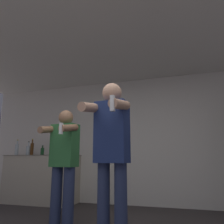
% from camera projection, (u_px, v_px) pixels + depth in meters
% --- Properties ---
extents(wall_back, '(7.00, 0.06, 2.55)m').
position_uv_depth(wall_back, '(137.00, 139.00, 4.48)').
color(wall_back, silver).
rests_on(wall_back, ground_plane).
extents(ceiling_slab, '(7.00, 3.48, 0.05)m').
position_uv_depth(ceiling_slab, '(117.00, 46.00, 3.35)').
color(ceiling_slab, silver).
rests_on(ceiling_slab, wall_back).
extents(counter, '(1.53, 0.64, 0.96)m').
position_uv_depth(counter, '(41.00, 179.00, 4.55)').
color(counter, '#BCB29E').
rests_on(counter, ground_plane).
extents(bottle_clear_vodka, '(0.07, 0.07, 0.23)m').
position_uv_depth(bottle_clear_vodka, '(42.00, 151.00, 4.65)').
color(bottle_clear_vodka, '#194723').
rests_on(bottle_clear_vodka, counter).
extents(bottle_green_wine, '(0.08, 0.08, 0.30)m').
position_uv_depth(bottle_green_wine, '(28.00, 150.00, 4.76)').
color(bottle_green_wine, silver).
rests_on(bottle_green_wine, counter).
extents(bottle_amber_bourbon, '(0.07, 0.07, 0.36)m').
position_uv_depth(bottle_amber_bourbon, '(32.00, 149.00, 4.74)').
color(bottle_amber_bourbon, '#563314').
rests_on(bottle_amber_bourbon, counter).
extents(bottle_red_label, '(0.07, 0.07, 0.35)m').
position_uv_depth(bottle_red_label, '(17.00, 149.00, 4.85)').
color(bottle_red_label, silver).
rests_on(bottle_red_label, counter).
extents(bottle_dark_rum, '(0.07, 0.07, 0.30)m').
position_uv_depth(bottle_dark_rum, '(64.00, 149.00, 4.51)').
color(bottle_dark_rum, silver).
rests_on(bottle_dark_rum, counter).
extents(person_woman_foreground, '(0.44, 0.50, 1.65)m').
position_uv_depth(person_woman_foreground, '(111.00, 148.00, 2.17)').
color(person_woman_foreground, navy).
rests_on(person_woman_foreground, ground_plane).
extents(person_man_side, '(0.47, 0.48, 1.55)m').
position_uv_depth(person_man_side, '(64.00, 160.00, 2.94)').
color(person_man_side, navy).
rests_on(person_man_side, ground_plane).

